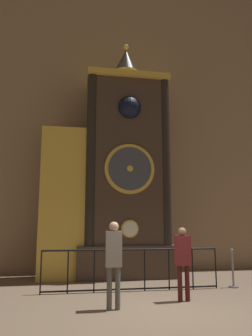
# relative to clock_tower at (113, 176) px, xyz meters

# --- Properties ---
(ground_plane) EXTENTS (28.00, 28.00, 0.00)m
(ground_plane) POSITION_rel_clock_tower_xyz_m (0.46, -4.37, -3.43)
(ground_plane) COLOR #75604C
(cathedral_back_wall) EXTENTS (24.00, 0.32, 14.36)m
(cathedral_back_wall) POSITION_rel_clock_tower_xyz_m (0.37, 1.42, 3.74)
(cathedral_back_wall) COLOR #997A5B
(cathedral_back_wall) RESTS_ON ground_plane
(clock_tower) EXTENTS (4.62, 1.85, 8.53)m
(clock_tower) POSITION_rel_clock_tower_xyz_m (0.00, 0.00, 0.00)
(clock_tower) COLOR #423328
(clock_tower) RESTS_ON ground_plane
(railing_fence) EXTENTS (4.81, 0.05, 1.10)m
(railing_fence) POSITION_rel_clock_tower_xyz_m (0.22, -2.38, -2.82)
(railing_fence) COLOR black
(railing_fence) RESTS_ON ground_plane
(visitor_near) EXTENTS (0.35, 0.24, 1.81)m
(visitor_near) POSITION_rel_clock_tower_xyz_m (-0.53, -4.20, -2.34)
(visitor_near) COLOR #58554F
(visitor_near) RESTS_ON ground_plane
(visitor_far) EXTENTS (0.36, 0.24, 1.68)m
(visitor_far) POSITION_rel_clock_tower_xyz_m (1.18, -3.72, -2.43)
(visitor_far) COLOR #461518
(visitor_far) RESTS_ON ground_plane
(stanchion_post) EXTENTS (0.28, 0.28, 1.07)m
(stanchion_post) POSITION_rel_clock_tower_xyz_m (3.14, -2.34, -3.09)
(stanchion_post) COLOR gray
(stanchion_post) RESTS_ON ground_plane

